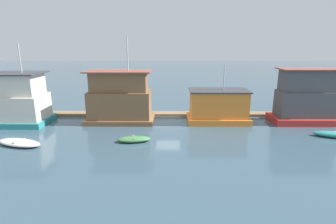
{
  "coord_description": "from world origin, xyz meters",
  "views": [
    {
      "loc": [
        0.27,
        -25.95,
        7.97
      ],
      "look_at": [
        0.0,
        -1.0,
        1.4
      ],
      "focal_mm": 28.0,
      "sensor_mm": 36.0,
      "label": 1
    }
  ],
  "objects_px": {
    "dinghy_green": "(134,139)",
    "dinghy_white": "(19,143)",
    "houseboat_teal": "(20,101)",
    "houseboat_brown": "(120,99)",
    "houseboat_red": "(309,99)",
    "houseboat_orange": "(218,106)",
    "dinghy_teal": "(336,135)"
  },
  "relations": [
    {
      "from": "houseboat_orange",
      "to": "dinghy_green",
      "type": "distance_m",
      "value": 10.06
    },
    {
      "from": "dinghy_green",
      "to": "dinghy_white",
      "type": "bearing_deg",
      "value": -174.39
    },
    {
      "from": "houseboat_teal",
      "to": "dinghy_teal",
      "type": "height_order",
      "value": "houseboat_teal"
    },
    {
      "from": "houseboat_teal",
      "to": "dinghy_green",
      "type": "height_order",
      "value": "houseboat_teal"
    },
    {
      "from": "houseboat_teal",
      "to": "houseboat_brown",
      "type": "distance_m",
      "value": 9.89
    },
    {
      "from": "houseboat_teal",
      "to": "houseboat_orange",
      "type": "relative_size",
      "value": 1.26
    },
    {
      "from": "houseboat_red",
      "to": "houseboat_teal",
      "type": "bearing_deg",
      "value": -178.47
    },
    {
      "from": "houseboat_orange",
      "to": "dinghy_teal",
      "type": "xyz_separation_m",
      "value": [
        9.52,
        -4.75,
        -1.36
      ]
    },
    {
      "from": "houseboat_brown",
      "to": "houseboat_red",
      "type": "height_order",
      "value": "houseboat_brown"
    },
    {
      "from": "dinghy_green",
      "to": "houseboat_teal",
      "type": "bearing_deg",
      "value": 157.15
    },
    {
      "from": "houseboat_orange",
      "to": "dinghy_white",
      "type": "bearing_deg",
      "value": -158.16
    },
    {
      "from": "dinghy_white",
      "to": "dinghy_green",
      "type": "bearing_deg",
      "value": 5.61
    },
    {
      "from": "houseboat_teal",
      "to": "houseboat_brown",
      "type": "xyz_separation_m",
      "value": [
        9.84,
        0.97,
        0.04
      ]
    },
    {
      "from": "houseboat_teal",
      "to": "houseboat_brown",
      "type": "relative_size",
      "value": 0.92
    },
    {
      "from": "houseboat_orange",
      "to": "houseboat_teal",
      "type": "bearing_deg",
      "value": -177.47
    },
    {
      "from": "houseboat_orange",
      "to": "dinghy_white",
      "type": "xyz_separation_m",
      "value": [
        -17.09,
        -6.85,
        -1.39
      ]
    },
    {
      "from": "houseboat_teal",
      "to": "houseboat_orange",
      "type": "distance_m",
      "value": 20.06
    },
    {
      "from": "dinghy_teal",
      "to": "dinghy_green",
      "type": "bearing_deg",
      "value": -176.07
    },
    {
      "from": "houseboat_red",
      "to": "dinghy_white",
      "type": "height_order",
      "value": "houseboat_red"
    },
    {
      "from": "houseboat_brown",
      "to": "dinghy_white",
      "type": "distance_m",
      "value": 10.03
    },
    {
      "from": "houseboat_orange",
      "to": "dinghy_green",
      "type": "bearing_deg",
      "value": -143.3
    },
    {
      "from": "dinghy_white",
      "to": "houseboat_teal",
      "type": "bearing_deg",
      "value": 116.17
    },
    {
      "from": "houseboat_orange",
      "to": "houseboat_red",
      "type": "relative_size",
      "value": 0.88
    },
    {
      "from": "houseboat_teal",
      "to": "dinghy_green",
      "type": "xyz_separation_m",
      "value": [
        12.04,
        -5.07,
        -2.15
      ]
    },
    {
      "from": "houseboat_brown",
      "to": "dinghy_white",
      "type": "bearing_deg",
      "value": -134.87
    },
    {
      "from": "houseboat_red",
      "to": "dinghy_white",
      "type": "distance_m",
      "value": 27.2
    },
    {
      "from": "dinghy_green",
      "to": "houseboat_brown",
      "type": "bearing_deg",
      "value": 109.96
    },
    {
      "from": "houseboat_red",
      "to": "dinghy_teal",
      "type": "xyz_separation_m",
      "value": [
        0.36,
        -4.65,
        -2.22
      ]
    },
    {
      "from": "dinghy_white",
      "to": "dinghy_teal",
      "type": "relative_size",
      "value": 1.08
    },
    {
      "from": "dinghy_teal",
      "to": "houseboat_red",
      "type": "bearing_deg",
      "value": 94.37
    },
    {
      "from": "dinghy_white",
      "to": "dinghy_teal",
      "type": "distance_m",
      "value": 26.69
    },
    {
      "from": "houseboat_brown",
      "to": "dinghy_green",
      "type": "distance_m",
      "value": 6.79
    }
  ]
}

